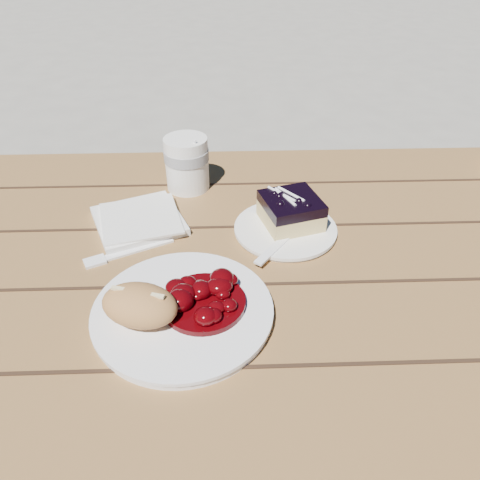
{
  "coord_description": "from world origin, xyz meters",
  "views": [
    {
      "loc": [
        -0.06,
        -0.63,
        1.24
      ],
      "look_at": [
        -0.04,
        -0.04,
        0.81
      ],
      "focal_mm": 35.0,
      "sensor_mm": 36.0,
      "label": 1
    }
  ],
  "objects_px": {
    "picnic_table": "(260,319)",
    "dessert_plate": "(285,230)",
    "coffee_cup": "(187,164)",
    "bread_roll": "(140,305)",
    "blueberry_cake": "(291,210)",
    "main_plate": "(183,312)"
  },
  "relations": [
    {
      "from": "picnic_table",
      "to": "main_plate",
      "type": "bearing_deg",
      "value": -130.94
    },
    {
      "from": "bread_roll",
      "to": "dessert_plate",
      "type": "distance_m",
      "value": 0.32
    },
    {
      "from": "picnic_table",
      "to": "coffee_cup",
      "type": "relative_size",
      "value": 18.28
    },
    {
      "from": "bread_roll",
      "to": "coffee_cup",
      "type": "distance_m",
      "value": 0.4
    },
    {
      "from": "main_plate",
      "to": "bread_roll",
      "type": "height_order",
      "value": "bread_roll"
    },
    {
      "from": "blueberry_cake",
      "to": "bread_roll",
      "type": "bearing_deg",
      "value": -150.73
    },
    {
      "from": "bread_roll",
      "to": "dessert_plate",
      "type": "bearing_deg",
      "value": 44.94
    },
    {
      "from": "dessert_plate",
      "to": "blueberry_cake",
      "type": "distance_m",
      "value": 0.04
    },
    {
      "from": "blueberry_cake",
      "to": "coffee_cup",
      "type": "distance_m",
      "value": 0.25
    },
    {
      "from": "coffee_cup",
      "to": "picnic_table",
      "type": "bearing_deg",
      "value": -59.07
    },
    {
      "from": "picnic_table",
      "to": "dessert_plate",
      "type": "height_order",
      "value": "dessert_plate"
    },
    {
      "from": "picnic_table",
      "to": "bread_roll",
      "type": "distance_m",
      "value": 0.32
    },
    {
      "from": "blueberry_cake",
      "to": "picnic_table",
      "type": "bearing_deg",
      "value": -142.56
    },
    {
      "from": "bread_roll",
      "to": "dessert_plate",
      "type": "relative_size",
      "value": 0.6
    },
    {
      "from": "bread_roll",
      "to": "blueberry_cake",
      "type": "bearing_deg",
      "value": 45.54
    },
    {
      "from": "dessert_plate",
      "to": "blueberry_cake",
      "type": "height_order",
      "value": "blueberry_cake"
    },
    {
      "from": "picnic_table",
      "to": "coffee_cup",
      "type": "bearing_deg",
      "value": 120.93
    },
    {
      "from": "picnic_table",
      "to": "bread_roll",
      "type": "height_order",
      "value": "bread_roll"
    },
    {
      "from": "main_plate",
      "to": "dessert_plate",
      "type": "bearing_deg",
      "value": 50.21
    },
    {
      "from": "picnic_table",
      "to": "blueberry_cake",
      "type": "xyz_separation_m",
      "value": [
        0.06,
        0.08,
        0.2
      ]
    },
    {
      "from": "coffee_cup",
      "to": "blueberry_cake",
      "type": "bearing_deg",
      "value": -38.62
    },
    {
      "from": "picnic_table",
      "to": "main_plate",
      "type": "relative_size",
      "value": 7.84
    }
  ]
}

